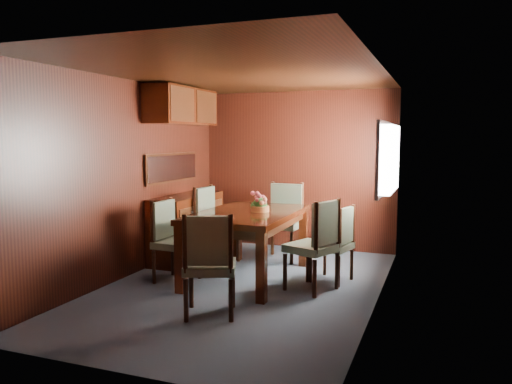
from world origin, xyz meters
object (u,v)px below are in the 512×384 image
at_px(dining_table, 248,221).
at_px(chair_left_near, 171,236).
at_px(chair_right_near, 317,240).
at_px(sideboard, 187,227).
at_px(chair_head, 209,259).
at_px(flower_centerpiece, 260,202).

xyz_separation_m(dining_table, chair_left_near, (-0.82, -0.40, -0.16)).
bearing_deg(chair_right_near, sideboard, 89.77).
distance_m(dining_table, chair_head, 1.38).
xyz_separation_m(chair_head, flower_centerpiece, (-0.01, 1.42, 0.37)).
xyz_separation_m(chair_right_near, chair_head, (-0.76, -1.16, -0.01)).
relative_size(chair_right_near, chair_head, 1.02).
bearing_deg(dining_table, chair_right_near, -12.67).
relative_size(chair_head, flower_centerpiece, 4.21).
bearing_deg(dining_table, sideboard, 151.77).
bearing_deg(dining_table, chair_left_near, -153.50).
relative_size(sideboard, chair_left_near, 1.44).
xyz_separation_m(chair_right_near, flower_centerpiece, (-0.77, 0.26, 0.36)).
xyz_separation_m(chair_left_near, flower_centerpiece, (0.95, 0.46, 0.39)).
bearing_deg(sideboard, flower_centerpiece, -23.86).
xyz_separation_m(chair_left_near, chair_head, (0.97, -0.96, 0.02)).
bearing_deg(flower_centerpiece, chair_right_near, -18.91).
distance_m(chair_left_near, chair_head, 1.36).
height_order(chair_right_near, chair_head, chair_right_near).
distance_m(dining_table, flower_centerpiece, 0.27).
bearing_deg(sideboard, chair_left_near, -71.24).
distance_m(sideboard, dining_table, 1.35).
distance_m(sideboard, chair_left_near, 1.10).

